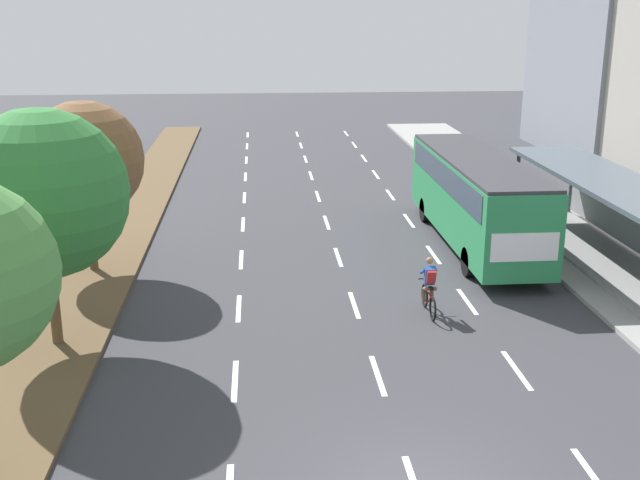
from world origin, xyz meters
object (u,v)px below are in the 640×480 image
at_px(bus_shelter, 614,211).
at_px(cyclist, 429,288).
at_px(bus, 475,192).
at_px(median_tree_third, 85,160).
at_px(median_tree_second, 43,194).

relative_size(bus_shelter, cyclist, 7.04).
xyz_separation_m(bus, cyclist, (-3.15, -6.66, -1.28)).
distance_m(bus, median_tree_third, 13.99).
xyz_separation_m(bus, median_tree_third, (-13.72, -2.07, 1.81)).
bearing_deg(bus_shelter, cyclist, -149.94).
height_order(cyclist, median_tree_third, median_tree_third).
bearing_deg(median_tree_third, bus, 8.60).
xyz_separation_m(bus_shelter, median_tree_second, (-17.78, -5.77, 2.31)).
relative_size(bus_shelter, bus, 1.14).
xyz_separation_m(median_tree_second, median_tree_third, (-0.22, 6.05, -0.29)).
distance_m(bus, cyclist, 7.47).
bearing_deg(bus, median_tree_second, -148.94).
distance_m(bus_shelter, cyclist, 8.65).
height_order(bus_shelter, median_tree_second, median_tree_second).
relative_size(cyclist, median_tree_second, 0.29).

